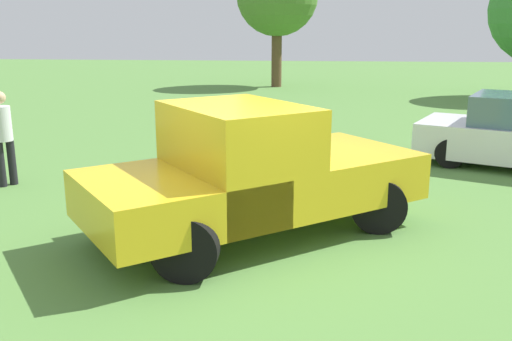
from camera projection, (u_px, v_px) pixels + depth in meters
name	position (u px, v px, depth m)	size (l,w,h in m)	color
ground_plane	(244.00, 243.00, 7.44)	(80.00, 80.00, 0.00)	#54843D
pickup_truck	(249.00, 170.00, 7.50)	(4.81, 4.34, 1.80)	black
person_bystander	(3.00, 133.00, 9.92)	(0.45, 0.45, 1.69)	black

